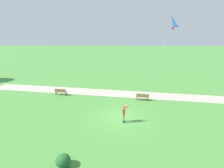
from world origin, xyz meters
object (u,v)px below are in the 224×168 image
flying_kite (170,23)px  person_kite_flyer (124,112)px  park_bench_near_walkway (142,96)px  lakeside_shrub (63,160)px  park_bench_far_walkway (61,91)px

flying_kite → person_kite_flyer: bearing=87.7°
park_bench_near_walkway → lakeside_shrub: 12.53m
park_bench_far_walkway → person_kite_flyer: bearing=-129.5°
park_bench_near_walkway → person_kite_flyer: bearing=153.9°
person_kite_flyer → park_bench_far_walkway: (6.52, 7.92, -0.54)m
lakeside_shrub → person_kite_flyer: bearing=-37.3°
park_bench_near_walkway → park_bench_far_walkway: size_ratio=1.00×
flying_kite → park_bench_far_walkway: bearing=59.6°
person_kite_flyer → park_bench_near_walkway: 5.66m
flying_kite → park_bench_near_walkway: 9.91m
person_kite_flyer → flying_kite: 8.56m
park_bench_near_walkway → lakeside_shrub: bearing=147.7°
lakeside_shrub → park_bench_near_walkway: bearing=-32.3°
flying_kite → lakeside_shrub: (-5.39, 7.64, -8.45)m
person_kite_flyer → lakeside_shrub: person_kite_flyer is taller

